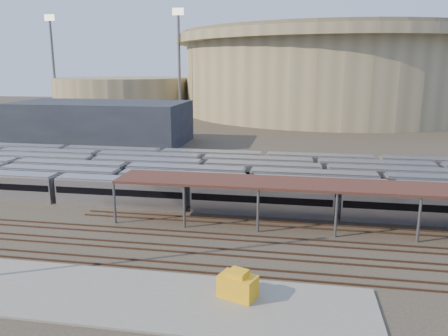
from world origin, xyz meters
name	(u,v)px	position (x,y,z in m)	size (l,w,h in m)	color
ground	(177,231)	(0.00, 0.00, 0.00)	(420.00, 420.00, 0.00)	#383026
apron	(69,291)	(-5.00, -15.00, 0.10)	(50.00, 9.00, 0.20)	gray
subway_trains	(227,177)	(2.67, 18.50, 1.80)	(122.26, 23.90, 3.60)	silver
inspection_shed	(375,189)	(22.00, 4.00, 4.98)	(60.30, 6.00, 5.30)	#57575C
empty_tracks	(164,248)	(0.00, -5.00, 0.09)	(170.00, 9.62, 0.18)	#4C3323
stadium	(331,72)	(25.00, 140.00, 16.47)	(124.00, 124.00, 32.50)	gray
secondary_arena	(124,95)	(-60.00, 130.00, 7.00)	(56.00, 56.00, 14.00)	gray
service_building	(101,122)	(-35.00, 55.00, 5.00)	(42.00, 20.00, 10.00)	#1E232D
floodlight_0	(179,60)	(-30.00, 110.00, 20.65)	(4.00, 1.00, 38.40)	#57575C
floodlight_1	(53,61)	(-85.00, 120.00, 20.65)	(4.00, 1.00, 38.40)	#57575C
floodlight_3	(251,62)	(-10.00, 160.00, 20.65)	(4.00, 1.00, 38.40)	#57575C
yellow_equipment	(238,286)	(8.99, -13.69, 1.12)	(2.94, 1.84, 1.84)	#F0AB16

